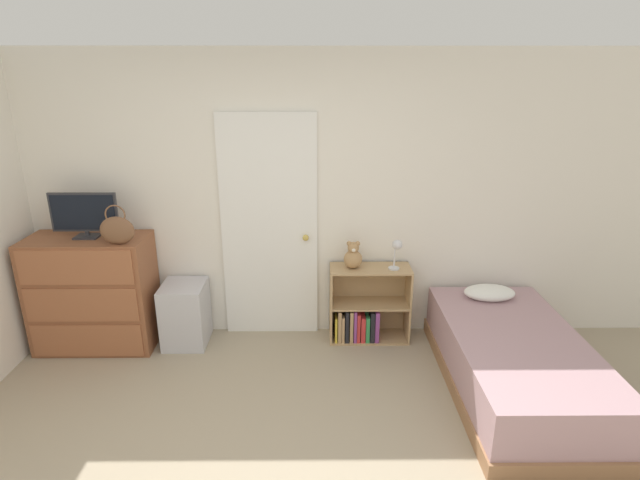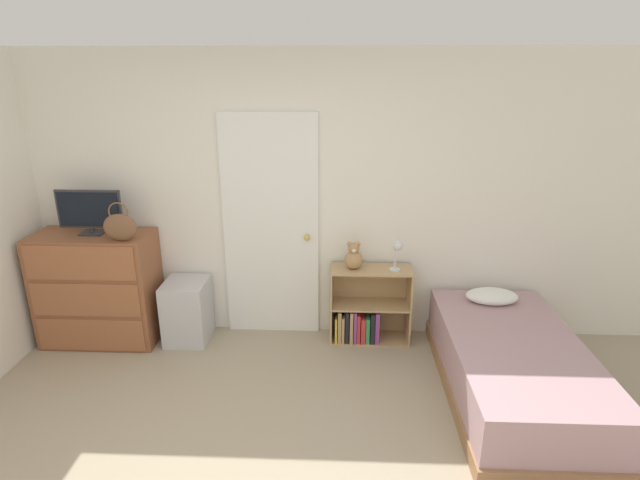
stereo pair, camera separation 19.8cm
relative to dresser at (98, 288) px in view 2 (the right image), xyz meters
name	(u,v)px [view 2 (the right image)]	position (x,y,z in m)	size (l,w,h in m)	color
wall_back	(275,199)	(1.58, 0.29, 0.77)	(10.00, 0.06, 2.55)	white
door_closed	(271,228)	(1.54, 0.24, 0.51)	(0.85, 0.09, 2.04)	white
dresser	(98,288)	(0.00, 0.00, 0.00)	(1.02, 0.49, 1.02)	brown
tv	(89,211)	(0.02, 0.02, 0.71)	(0.56, 0.16, 0.39)	#2D2D33
handbag	(120,227)	(0.35, -0.16, 0.63)	(0.28, 0.09, 0.33)	brown
storage_bin	(187,311)	(0.78, 0.04, -0.22)	(0.38, 0.42, 0.57)	silver
bookshelf	(364,313)	(2.39, 0.09, -0.24)	(0.72, 0.29, 0.70)	tan
teddy_bear	(354,257)	(2.28, 0.10, 0.30)	(0.16, 0.16, 0.25)	tan
desk_lamp	(397,250)	(2.66, 0.06, 0.39)	(0.11, 0.11, 0.27)	silver
bed	(513,367)	(3.48, -0.68, -0.28)	(0.99, 1.88, 0.57)	#996B47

